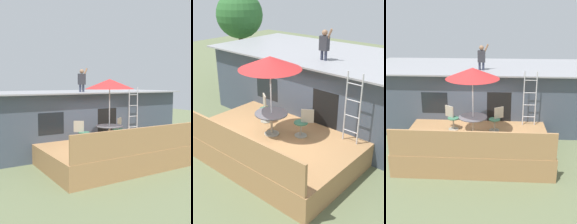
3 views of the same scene
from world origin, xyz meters
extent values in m
plane|color=#66704C|center=(0.00, 0.00, 0.00)|extent=(40.00, 40.00, 0.00)
cube|color=#424C5B|center=(0.00, 3.60, 1.36)|extent=(10.00, 4.00, 2.72)
cube|color=#99999E|center=(0.00, 3.60, 2.75)|extent=(10.50, 4.50, 0.06)
cube|color=black|center=(-1.87, 1.61, 1.55)|extent=(1.10, 0.03, 0.90)
cube|color=black|center=(0.83, 1.61, 1.05)|extent=(1.00, 0.03, 2.00)
cube|color=#A87A4C|center=(0.00, 0.00, 0.40)|extent=(5.37, 3.53, 0.80)
cube|color=#A87A4C|center=(0.00, -1.72, 1.25)|extent=(5.27, 0.08, 0.90)
cylinder|color=#A59E8C|center=(-0.11, 0.01, 0.82)|extent=(0.48, 0.48, 0.03)
cylinder|color=#A59E8C|center=(-0.11, 0.01, 1.17)|extent=(0.07, 0.07, 0.71)
cylinder|color=#4C4C51|center=(-0.11, 0.01, 1.53)|extent=(1.04, 1.04, 0.03)
cylinder|color=silver|center=(-0.11, 0.01, 2.00)|extent=(0.04, 0.04, 2.40)
cone|color=red|center=(-0.11, 0.01, 3.15)|extent=(1.90, 1.90, 0.38)
cylinder|color=silver|center=(1.80, 1.24, 1.90)|extent=(0.04, 0.04, 2.20)
cylinder|color=silver|center=(2.28, 1.24, 1.90)|extent=(0.04, 0.04, 2.20)
cylinder|color=silver|center=(2.04, 1.24, 1.15)|extent=(0.48, 0.03, 0.03)
cylinder|color=silver|center=(2.04, 1.24, 1.65)|extent=(0.48, 0.03, 0.03)
cylinder|color=silver|center=(2.04, 1.24, 2.15)|extent=(0.48, 0.03, 0.03)
cylinder|color=silver|center=(2.04, 1.24, 2.65)|extent=(0.48, 0.03, 0.03)
cylinder|color=#33384C|center=(-0.04, 2.55, 2.95)|extent=(0.10, 0.10, 0.34)
cylinder|color=#33384C|center=(0.12, 2.55, 2.95)|extent=(0.10, 0.10, 0.34)
cube|color=#333338|center=(0.04, 2.55, 3.37)|extent=(0.32, 0.20, 0.50)
sphere|color=#997051|center=(0.04, 2.55, 3.73)|extent=(0.20, 0.20, 0.20)
cylinder|color=#997051|center=(0.22, 2.55, 3.67)|extent=(0.26, 0.08, 0.44)
cylinder|color=#A59E8C|center=(-0.93, 0.57, 0.81)|extent=(0.40, 0.40, 0.02)
cylinder|color=#A59E8C|center=(-0.93, 0.57, 1.03)|extent=(0.06, 0.06, 0.44)
cylinder|color=#33664C|center=(-0.93, 0.57, 1.26)|extent=(0.44, 0.44, 0.04)
cube|color=#A59E8C|center=(-1.09, 0.69, 1.50)|extent=(0.35, 0.26, 0.44)
cylinder|color=#A59E8C|center=(0.67, 0.54, 0.81)|extent=(0.40, 0.40, 0.02)
cylinder|color=#A59E8C|center=(0.67, 0.54, 1.03)|extent=(0.06, 0.06, 0.44)
cylinder|color=#33664C|center=(0.67, 0.54, 1.26)|extent=(0.44, 0.44, 0.04)
cube|color=#A59E8C|center=(0.83, 0.65, 1.50)|extent=(0.35, 0.26, 0.44)
camera|label=1|loc=(-5.92, -8.67, 3.18)|focal=43.72mm
camera|label=2|loc=(5.89, -6.05, 5.33)|focal=47.75mm
camera|label=3|loc=(0.84, -9.79, 5.14)|focal=46.23mm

